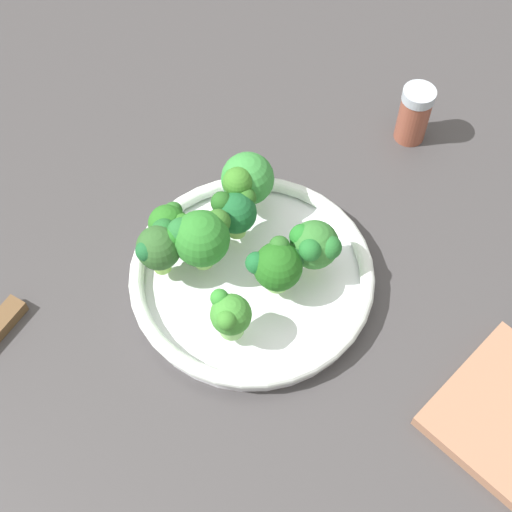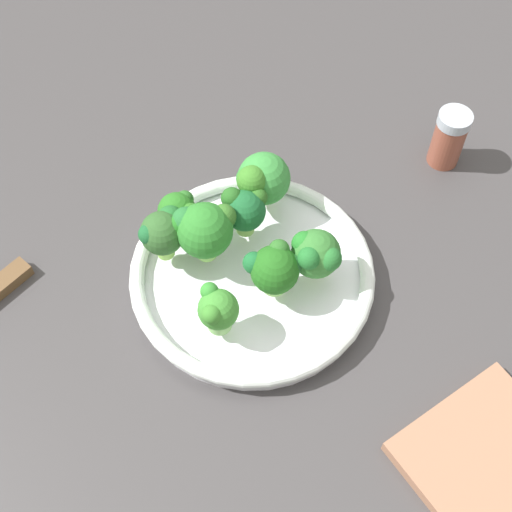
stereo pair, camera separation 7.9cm
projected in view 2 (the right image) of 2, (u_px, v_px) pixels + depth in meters
ground_plane at (263, 269)px, 86.30cm from camera, size 130.00×130.00×2.50cm
bowl at (256, 277)px, 82.41cm from camera, size 27.90×27.90×3.05cm
broccoli_floret_0 at (275, 269)px, 77.28cm from camera, size 6.15×5.49×6.12cm
broccoli_floret_1 at (245, 209)px, 81.18cm from camera, size 5.25×5.22×6.26cm
broccoli_floret_2 at (164, 231)px, 79.11cm from camera, size 5.27×5.80×6.51cm
broccoli_floret_3 at (204, 229)px, 78.62cm from camera, size 6.83×6.68×7.76cm
broccoli_floret_4 at (213, 308)px, 74.80cm from camera, size 4.35×4.56×5.63cm
broccoli_floret_5 at (316, 252)px, 78.23cm from camera, size 5.93×6.16×6.12cm
broccoli_floret_6 at (179, 212)px, 81.80cm from camera, size 5.05×4.55×5.38cm
broccoli_floret_7 at (261, 179)px, 83.20cm from camera, size 6.21×6.89×7.12cm
pepper_shaker at (449, 138)px, 90.53cm from camera, size 4.21×4.21×8.14cm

